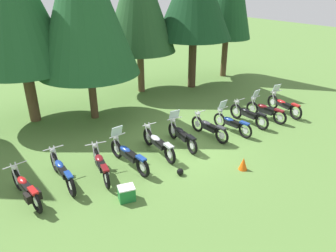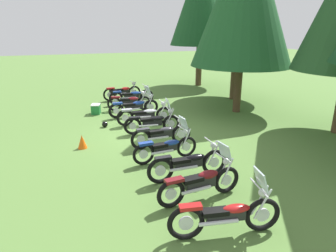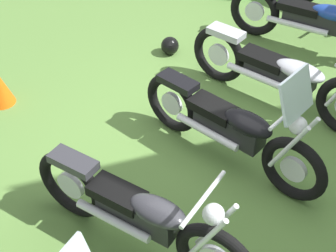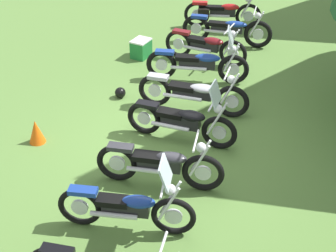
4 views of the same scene
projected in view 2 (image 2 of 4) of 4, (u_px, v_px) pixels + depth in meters
The scene contains 16 objects.
ground_plane at pixel (151, 134), 11.64m from camera, with size 80.00×80.00×0.00m, color #547A38.
motorcycle_0 at pixel (122, 92), 17.00m from camera, with size 0.75×2.24×1.03m.
motorcycle_1 at pixel (132, 96), 16.02m from camera, with size 0.70×2.45×1.03m.
motorcycle_2 at pixel (130, 102), 14.80m from camera, with size 0.78×2.17×1.01m.
motorcycle_3 at pixel (135, 107), 13.82m from camera, with size 0.68×2.43×1.37m.
motorcycle_4 at pixel (145, 115), 12.62m from camera, with size 0.61×2.42×1.02m.
motorcycle_5 at pixel (153, 122), 11.57m from camera, with size 0.68×2.23×1.36m.
motorcycle_6 at pixel (162, 134), 10.27m from camera, with size 0.63×2.22×1.02m.
motorcycle_7 at pixel (167, 147), 9.16m from camera, with size 0.69×2.15×1.36m.
motorcycle_8 at pixel (189, 164), 8.04m from camera, with size 0.75×2.34×1.03m.
motorcycle_9 at pixel (201, 182), 7.04m from camera, with size 0.63×2.25×1.36m.
motorcycle_10 at pixel (227, 215), 5.82m from camera, with size 0.75×2.32×1.39m.
pine_tree_1 at pixel (241, 0), 15.73m from camera, with size 4.43×4.43×8.29m.
picnic_cooler at pixel (96, 109), 14.29m from camera, with size 0.59×0.52×0.48m.
traffic_cone at pixel (82, 142), 10.18m from camera, with size 0.32×0.32×0.48m, color #EA590F.
dropped_helmet at pixel (105, 124), 12.39m from camera, with size 0.25×0.25×0.25m, color black.
Camera 2 is at (10.55, -3.02, 3.96)m, focal length 31.59 mm.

